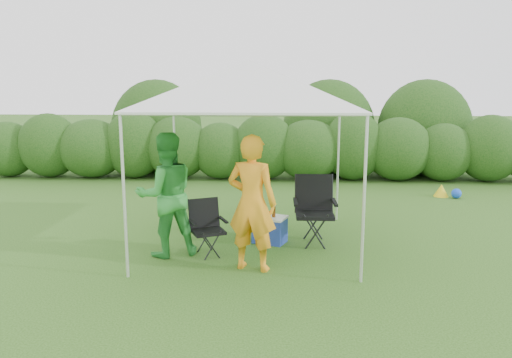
# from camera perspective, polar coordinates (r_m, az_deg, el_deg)

# --- Properties ---
(ground) EXTENTS (70.00, 70.00, 0.00)m
(ground) POSITION_cam_1_polar(r_m,az_deg,el_deg) (7.47, -0.88, -8.51)
(ground) COLOR #3A6820
(hedge) EXTENTS (15.57, 1.53, 1.80)m
(hedge) POSITION_cam_1_polar(r_m,az_deg,el_deg) (13.14, 1.44, 3.52)
(hedge) COLOR #284F18
(hedge) RESTS_ON ground
(canopy) EXTENTS (3.10, 3.10, 2.83)m
(canopy) POSITION_cam_1_polar(r_m,az_deg,el_deg) (7.55, -0.66, 10.74)
(canopy) COLOR silver
(canopy) RESTS_ON ground
(chair_right) EXTENTS (0.67, 0.60, 1.06)m
(chair_right) POSITION_cam_1_polar(r_m,az_deg,el_deg) (7.90, 6.68, -2.96)
(chair_right) COLOR black
(chair_right) RESTS_ON ground
(chair_left) EXTENTS (0.62, 0.60, 0.81)m
(chair_left) POSITION_cam_1_polar(r_m,az_deg,el_deg) (7.37, -5.69, -5.07)
(chair_left) COLOR black
(chair_left) RESTS_ON ground
(man) EXTENTS (0.76, 0.60, 1.83)m
(man) POSITION_cam_1_polar(r_m,az_deg,el_deg) (6.61, -0.46, -2.76)
(man) COLOR orange
(man) RESTS_ON ground
(woman) EXTENTS (1.08, 0.99, 1.80)m
(woman) POSITION_cam_1_polar(r_m,az_deg,el_deg) (7.30, -10.22, -1.79)
(woman) COLOR green
(woman) RESTS_ON ground
(cooler) EXTENTS (0.60, 0.52, 0.42)m
(cooler) POSITION_cam_1_polar(r_m,az_deg,el_deg) (7.92, 1.59, -5.75)
(cooler) COLOR #243DA7
(cooler) RESTS_ON ground
(bottle) EXTENTS (0.06, 0.06, 0.22)m
(bottle) POSITION_cam_1_polar(r_m,az_deg,el_deg) (7.80, 2.03, -3.59)
(bottle) COLOR #592D0C
(bottle) RESTS_ON cooler
(lawn_toy) EXTENTS (0.55, 0.46, 0.27)m
(lawn_toy) POSITION_cam_1_polar(r_m,az_deg,el_deg) (11.89, 20.81, -1.32)
(lawn_toy) COLOR yellow
(lawn_toy) RESTS_ON ground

